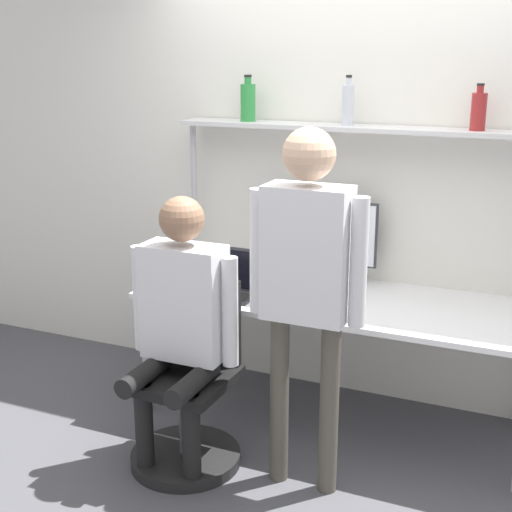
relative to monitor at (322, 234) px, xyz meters
The scene contains 13 objects.
ground_plane 1.23m from the monitor, 75.34° to the right, with size 12.00×12.00×0.00m, color #4C4C51.
wall_back 0.42m from the monitor, 41.46° to the left, with size 8.00×0.06×2.70m.
desk 0.46m from the monitor, 56.26° to the right, with size 2.16×0.79×0.73m.
shelf_unit 0.45m from the monitor, ahead, with size 2.05×0.24×1.64m.
monitor is the anchor object (origin of this frame).
laptop 0.60m from the monitor, 130.77° to the right, with size 0.28×0.24×0.25m.
cell_phone 0.57m from the monitor, 107.56° to the right, with size 0.07×0.15×0.01m.
office_chair 1.26m from the monitor, 111.00° to the right, with size 0.56×0.56×0.94m.
person_seated 1.10m from the monitor, 110.14° to the right, with size 0.57×0.47×1.38m.
person_standing 0.98m from the monitor, 75.89° to the right, with size 0.55×0.23×1.72m.
bottle_green 0.88m from the monitor, behind, with size 0.09×0.09×0.26m.
bottle_red 1.09m from the monitor, ahead, with size 0.08×0.08×0.23m.
bottle_clear 0.75m from the monitor, ahead, with size 0.07×0.07×0.27m.
Camera 1 is at (1.06, -3.13, 2.02)m, focal length 50.00 mm.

